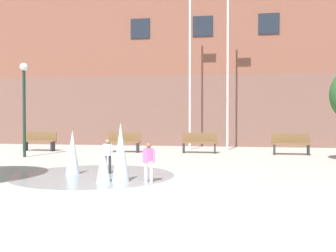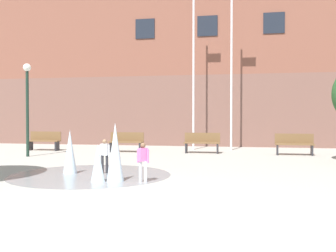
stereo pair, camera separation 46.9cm
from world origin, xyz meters
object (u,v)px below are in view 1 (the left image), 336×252
(park_bench_far_left, at_px, (40,141))
(park_bench_under_left_flagpole, at_px, (199,142))
(park_bench_under_right_flagpole, at_px, (291,144))
(child_in_fountain, at_px, (149,159))
(park_bench_left_of_flagpoles, at_px, (123,142))
(flagpole_right, at_px, (228,60))
(child_running, at_px, (108,153))
(lamp_post_left_lane, at_px, (24,95))
(flagpole_left, at_px, (190,58))

(park_bench_far_left, height_order, park_bench_under_left_flagpole, same)
(park_bench_under_right_flagpole, height_order, child_in_fountain, child_in_fountain)
(park_bench_left_of_flagpoles, bearing_deg, park_bench_far_left, 178.98)
(park_bench_left_of_flagpoles, height_order, flagpole_right, flagpole_right)
(child_in_fountain, bearing_deg, park_bench_under_left_flagpole, -140.77)
(child_running, bearing_deg, child_in_fountain, -34.42)
(flagpole_right, distance_m, lamp_post_left_lane, 9.56)
(park_bench_far_left, relative_size, lamp_post_left_lane, 0.42)
(park_bench_under_right_flagpole, xyz_separation_m, flagpole_left, (-4.56, 1.97, 4.05))
(child_running, bearing_deg, park_bench_far_left, 135.63)
(park_bench_under_left_flagpole, distance_m, park_bench_under_right_flagpole, 3.96)
(park_bench_far_left, height_order, park_bench_left_of_flagpoles, same)
(flagpole_left, bearing_deg, park_bench_under_right_flagpole, -23.38)
(park_bench_under_left_flagpole, xyz_separation_m, flagpole_left, (-0.61, 1.82, 4.05))
(park_bench_left_of_flagpoles, height_order, child_in_fountain, child_in_fountain)
(park_bench_left_of_flagpoles, distance_m, lamp_post_left_lane, 4.78)
(park_bench_far_left, relative_size, flagpole_left, 0.19)
(park_bench_under_right_flagpole, distance_m, child_running, 8.96)
(park_bench_under_right_flagpole, xyz_separation_m, lamp_post_left_lane, (-10.79, -2.77, 2.01))
(park_bench_under_left_flagpole, xyz_separation_m, flagpole_right, (1.25, 1.82, 3.92))
(park_bench_left_of_flagpoles, height_order, child_running, child_running)
(park_bench_left_of_flagpoles, relative_size, park_bench_under_right_flagpole, 1.00)
(flagpole_left, bearing_deg, flagpole_right, 0.00)
(child_in_fountain, relative_size, lamp_post_left_lane, 0.26)
(flagpole_right, bearing_deg, park_bench_under_left_flagpole, -124.47)
(park_bench_far_left, distance_m, flagpole_right, 9.91)
(child_running, relative_size, flagpole_left, 0.12)
(park_bench_far_left, height_order, child_in_fountain, child_in_fountain)
(child_in_fountain, bearing_deg, park_bench_under_right_flagpole, -166.53)
(park_bench_under_left_flagpole, bearing_deg, child_in_fountain, -94.05)
(park_bench_far_left, bearing_deg, flagpole_right, 12.17)
(flagpole_left, bearing_deg, park_bench_under_left_flagpole, -71.54)
(flagpole_left, bearing_deg, child_in_fountain, -89.78)
(lamp_post_left_lane, bearing_deg, flagpole_right, 30.40)
(child_in_fountain, height_order, flagpole_left, flagpole_left)
(park_bench_far_left, bearing_deg, park_bench_under_left_flagpole, 0.76)
(child_running, height_order, lamp_post_left_lane, lamp_post_left_lane)
(flagpole_right, bearing_deg, child_in_fountain, -100.44)
(child_in_fountain, xyz_separation_m, flagpole_right, (1.82, 9.87, 3.82))
(child_running, bearing_deg, park_bench_under_right_flagpole, 53.61)
(child_in_fountain, height_order, flagpole_right, flagpole_right)
(park_bench_left_of_flagpoles, height_order, lamp_post_left_lane, lamp_post_left_lane)
(park_bench_far_left, relative_size, park_bench_left_of_flagpoles, 1.00)
(park_bench_under_left_flagpole, distance_m, child_in_fountain, 8.07)
(park_bench_far_left, bearing_deg, flagpole_left, 15.24)
(flagpole_left, distance_m, flagpole_right, 1.86)
(park_bench_left_of_flagpoles, distance_m, child_in_fountain, 8.40)
(park_bench_under_left_flagpole, distance_m, flagpole_right, 4.50)
(child_in_fountain, bearing_deg, park_bench_far_left, -95.01)
(park_bench_far_left, distance_m, child_in_fountain, 10.64)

